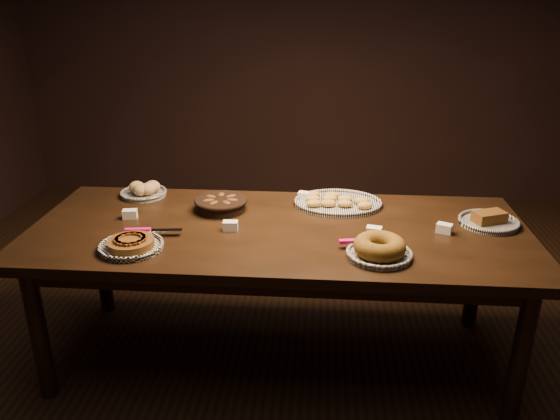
# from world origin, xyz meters

# --- Properties ---
(ground) EXTENTS (5.00, 5.00, 0.00)m
(ground) POSITION_xyz_m (0.00, 0.00, 0.00)
(ground) COLOR black
(ground) RESTS_ON ground
(buffet_table) EXTENTS (2.40, 1.00, 0.75)m
(buffet_table) POSITION_xyz_m (0.00, 0.00, 0.68)
(buffet_table) COLOR black
(buffet_table) RESTS_ON ground
(apple_tart_plate) EXTENTS (0.33, 0.32, 0.06)m
(apple_tart_plate) POSITION_xyz_m (-0.63, -0.29, 0.77)
(apple_tart_plate) COLOR white
(apple_tart_plate) RESTS_ON buffet_table
(madeleine_platter) EXTENTS (0.46, 0.38, 0.05)m
(madeleine_platter) POSITION_xyz_m (0.29, 0.31, 0.77)
(madeleine_platter) COLOR black
(madeleine_platter) RESTS_ON buffet_table
(bundt_cake_plate) EXTENTS (0.32, 0.29, 0.09)m
(bundt_cake_plate) POSITION_xyz_m (0.45, -0.28, 0.79)
(bundt_cake_plate) COLOR black
(bundt_cake_plate) RESTS_ON buffet_table
(croissant_basket) EXTENTS (0.29, 0.29, 0.07)m
(croissant_basket) POSITION_xyz_m (-0.32, 0.20, 0.79)
(croissant_basket) COLOR black
(croissant_basket) RESTS_ON buffet_table
(bread_roll_plate) EXTENTS (0.26, 0.26, 0.08)m
(bread_roll_plate) POSITION_xyz_m (-0.78, 0.38, 0.78)
(bread_roll_plate) COLOR white
(bread_roll_plate) RESTS_ON buffet_table
(loaf_plate) EXTENTS (0.29, 0.29, 0.07)m
(loaf_plate) POSITION_xyz_m (1.02, 0.12, 0.77)
(loaf_plate) COLOR black
(loaf_plate) RESTS_ON buffet_table
(tent_cards) EXTENTS (1.62, 0.50, 0.04)m
(tent_cards) POSITION_xyz_m (0.07, 0.06, 0.77)
(tent_cards) COLOR white
(tent_cards) RESTS_ON buffet_table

